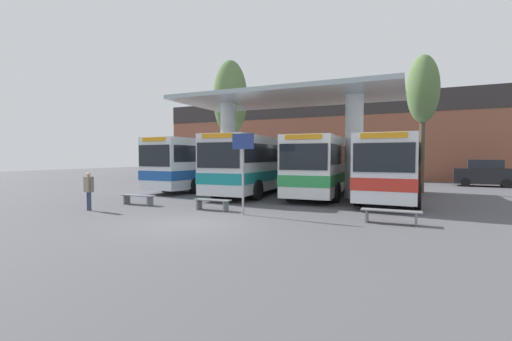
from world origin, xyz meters
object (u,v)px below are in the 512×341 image
at_px(waiting_bench_near_pillar, 212,202).
at_px(info_sign_platform, 243,157).
at_px(poplar_tree_behind_left, 423,91).
at_px(waiting_bench_far_platform, 391,213).
at_px(transit_bus_center_bay, 258,163).
at_px(transit_bus_far_right_bay, 392,165).
at_px(pedestrian_waiting, 89,187).
at_px(parked_car_street, 485,174).
at_px(transit_bus_right_bay, 324,164).
at_px(transit_bus_left_bay, 213,162).
at_px(poplar_tree_behind_right, 230,99).
at_px(waiting_bench_mid_platform, 138,197).

bearing_deg(waiting_bench_near_pillar, info_sign_platform, -14.70).
bearing_deg(info_sign_platform, poplar_tree_behind_left, 61.56).
distance_m(waiting_bench_near_pillar, waiting_bench_far_platform, 6.98).
relative_size(transit_bus_center_bay, waiting_bench_far_platform, 5.41).
distance_m(transit_bus_far_right_bay, waiting_bench_far_platform, 7.24).
relative_size(info_sign_platform, pedestrian_waiting, 1.96).
bearing_deg(waiting_bench_far_platform, parked_car_street, 72.89).
bearing_deg(transit_bus_right_bay, transit_bus_center_bay, 9.17).
bearing_deg(parked_car_street, transit_bus_center_bay, -135.61).
relative_size(transit_bus_left_bay, poplar_tree_behind_right, 1.18).
xyz_separation_m(transit_bus_center_bay, transit_bus_far_right_bay, (7.66, 0.16, -0.08)).
bearing_deg(poplar_tree_behind_left, info_sign_platform, -118.44).
xyz_separation_m(waiting_bench_mid_platform, parked_car_street, (16.73, 18.54, 0.63)).
xyz_separation_m(waiting_bench_near_pillar, pedestrian_waiting, (-4.68, -2.16, 0.64)).
relative_size(transit_bus_left_bay, transit_bus_right_bay, 1.14).
bearing_deg(waiting_bench_far_platform, info_sign_platform, -175.30).
relative_size(transit_bus_left_bay, pedestrian_waiting, 7.43).
bearing_deg(transit_bus_left_bay, transit_bus_center_bay, 158.88).
bearing_deg(waiting_bench_near_pillar, waiting_bench_mid_platform, -180.00).
height_order(transit_bus_left_bay, waiting_bench_far_platform, transit_bus_left_bay).
bearing_deg(waiting_bench_mid_platform, transit_bus_left_bay, 98.90).
distance_m(transit_bus_right_bay, pedestrian_waiting, 12.51).
distance_m(transit_bus_left_bay, parked_car_street, 20.55).
relative_size(waiting_bench_mid_platform, info_sign_platform, 0.56).
distance_m(waiting_bench_far_platform, pedestrian_waiting, 11.88).
height_order(info_sign_platform, poplar_tree_behind_left, poplar_tree_behind_left).
relative_size(transit_bus_far_right_bay, waiting_bench_near_pillar, 6.39).
bearing_deg(info_sign_platform, transit_bus_left_bay, 127.26).
distance_m(waiting_bench_far_platform, poplar_tree_behind_left, 13.13).
distance_m(transit_bus_left_bay, info_sign_platform, 11.73).
xyz_separation_m(transit_bus_right_bay, waiting_bench_near_pillar, (-2.91, -7.75, -1.49)).
bearing_deg(transit_bus_right_bay, poplar_tree_behind_left, -146.39).
height_order(transit_bus_left_bay, waiting_bench_mid_platform, transit_bus_left_bay).
bearing_deg(transit_bus_center_bay, waiting_bench_far_platform, 136.69).
distance_m(transit_bus_right_bay, waiting_bench_near_pillar, 8.41).
relative_size(transit_bus_right_bay, waiting_bench_mid_platform, 5.91).
bearing_deg(parked_car_street, poplar_tree_behind_left, -118.90).
bearing_deg(poplar_tree_behind_left, transit_bus_right_bay, -143.78).
relative_size(transit_bus_far_right_bay, pedestrian_waiting, 6.47).
distance_m(transit_bus_left_bay, transit_bus_center_bay, 4.85).
xyz_separation_m(pedestrian_waiting, poplar_tree_behind_left, (12.87, 13.77, 5.38)).
relative_size(transit_bus_left_bay, info_sign_platform, 3.78).
bearing_deg(pedestrian_waiting, transit_bus_right_bay, 66.01).
distance_m(transit_bus_center_bay, parked_car_street, 17.98).
bearing_deg(poplar_tree_behind_right, info_sign_platform, -59.52).
height_order(transit_bus_left_bay, waiting_bench_near_pillar, transit_bus_left_bay).
distance_m(transit_bus_right_bay, waiting_bench_far_platform, 8.88).
height_order(transit_bus_center_bay, info_sign_platform, transit_bus_center_bay).
relative_size(info_sign_platform, poplar_tree_behind_left, 0.37).
xyz_separation_m(info_sign_platform, parked_car_street, (11.03, 18.98, -1.25)).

